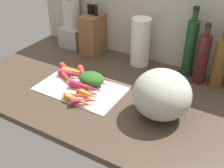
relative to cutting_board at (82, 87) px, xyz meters
The scene contains 24 objects.
ground_plane 28.64cm from the cutting_board, 14.09° to the left, with size 170.00×80.00×3.00cm, color #47382B.
wall_back 60.92cm from the cutting_board, 58.63° to the left, with size 170.00×3.00×60.00cm, color #BCB7AD.
cutting_board is the anchor object (origin of this frame).
carrot_0 4.75cm from the cutting_board, 19.91° to the right, with size 3.53×3.53×17.89cm, color #B2264C.
carrot_1 12.15cm from the cutting_board, 137.98° to the left, with size 3.19×3.19×15.45cm, color orange.
carrot_2 7.88cm from the cutting_board, behind, with size 2.51×2.51×14.64cm, color red.
carrot_3 10.17cm from the cutting_board, 63.77° to the left, with size 3.18×3.18×14.14cm, color red.
carrot_4 7.91cm from the cutting_board, 31.43° to the right, with size 2.19×2.19×10.79cm, color red.
carrot_5 3.10cm from the cutting_board, 14.73° to the left, with size 2.91×2.91×12.49cm, color orange.
carrot_6 9.65cm from the cutting_board, 58.38° to the right, with size 2.46×2.46×14.80cm, color red.
carrot_7 10.33cm from the cutting_board, 32.98° to the right, with size 2.64×2.64×10.69cm, color orange.
carrot_8 9.01cm from the cutting_board, 120.65° to the left, with size 3.51×3.51×14.56cm, color red.
carrot_9 16.34cm from the cutting_board, 152.57° to the left, with size 3.47×3.47×12.06cm, color red.
carrot_10 10.74cm from the cutting_board, 149.41° to the left, with size 3.10×3.10×15.60cm, color #B2264C.
carrot_11 14.32cm from the cutting_board, 56.75° to the right, with size 3.04×3.04×15.25cm, color orange.
carrot_12 14.18cm from the cutting_board, 49.17° to the right, with size 3.03×3.03×11.78cm, color #B2264C.
carrot_greens_pile 6.29cm from the cutting_board, 63.30° to the left, with size 13.03×10.02×5.51cm, color #2D6023.
winter_squash 41.04cm from the cutting_board, ahead, with size 23.69×23.66×20.23cm, color #B2B7A8.
knife_block 41.58cm from the cutting_board, 115.43° to the left, with size 10.30×14.70×28.20cm.
blender_appliance 52.67cm from the cutting_board, 131.15° to the left, with size 13.57×13.57×31.39cm.
paper_towel_roll 40.69cm from the cutting_board, 70.38° to the left, with size 10.23×10.23×25.90cm, color white.
bottle_0 56.68cm from the cutting_board, 44.62° to the left, with size 5.76×5.76×35.28cm.
bottle_1 58.79cm from the cutting_board, 36.07° to the left, with size 5.91×5.91×30.01cm.
bottle_2 65.89cm from the cutting_board, 32.72° to the left, with size 6.42×6.42×31.88cm.
Camera 1 is at (40.89, -95.76, 71.97)cm, focal length 44.31 mm.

